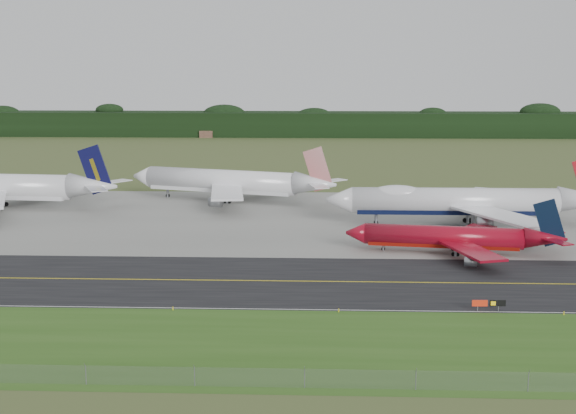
# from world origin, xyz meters

# --- Properties ---
(ground) EXTENTS (600.00, 600.00, 0.00)m
(ground) POSITION_xyz_m (0.00, 0.00, 0.00)
(ground) COLOR #414F25
(ground) RESTS_ON ground
(grass_verge) EXTENTS (400.00, 30.00, 0.01)m
(grass_verge) POSITION_xyz_m (0.00, -35.00, 0.01)
(grass_verge) COLOR #2B5017
(grass_verge) RESTS_ON ground
(taxiway) EXTENTS (400.00, 32.00, 0.02)m
(taxiway) POSITION_xyz_m (0.00, -4.00, 0.01)
(taxiway) COLOR black
(taxiway) RESTS_ON ground
(apron) EXTENTS (400.00, 78.00, 0.01)m
(apron) POSITION_xyz_m (0.00, 51.00, 0.01)
(apron) COLOR gray
(apron) RESTS_ON ground
(taxiway_centreline) EXTENTS (400.00, 0.40, 0.00)m
(taxiway_centreline) POSITION_xyz_m (0.00, -4.00, 0.03)
(taxiway_centreline) COLOR gold
(taxiway_centreline) RESTS_ON taxiway
(taxiway_edge_line) EXTENTS (400.00, 0.25, 0.00)m
(taxiway_edge_line) POSITION_xyz_m (0.00, -19.50, 0.03)
(taxiway_edge_line) COLOR silver
(taxiway_edge_line) RESTS_ON taxiway
(perimeter_fence) EXTENTS (320.00, 0.10, 320.00)m
(perimeter_fence) POSITION_xyz_m (0.00, -48.00, 1.10)
(perimeter_fence) COLOR slate
(perimeter_fence) RESTS_ON ground
(horizon_treeline) EXTENTS (700.00, 25.00, 12.00)m
(horizon_treeline) POSITION_xyz_m (0.00, 273.76, 5.47)
(horizon_treeline) COLOR black
(horizon_treeline) RESTS_ON ground
(jet_ba_747) EXTENTS (62.31, 51.81, 15.72)m
(jet_ba_747) POSITION_xyz_m (27.21, 44.08, 5.35)
(jet_ba_747) COLOR silver
(jet_ba_747) RESTS_ON ground
(jet_red_737) EXTENTS (40.57, 32.78, 10.96)m
(jet_red_737) POSITION_xyz_m (20.77, 16.81, 3.03)
(jet_red_737) COLOR maroon
(jet_red_737) RESTS_ON ground
(jet_star_tail) EXTENTS (56.06, 45.67, 15.12)m
(jet_star_tail) POSITION_xyz_m (-27.46, 74.01, 5.04)
(jet_star_tail) COLOR white
(jet_star_tail) RESTS_ON ground
(taxiway_sign) EXTENTS (4.80, 0.39, 1.60)m
(taxiway_sign) POSITION_xyz_m (19.71, -19.02, 1.13)
(taxiway_sign) COLOR slate
(taxiway_sign) RESTS_ON ground
(edge_marker_left) EXTENTS (0.16, 0.16, 0.50)m
(edge_marker_left) POSITION_xyz_m (-25.45, -20.50, 0.25)
(edge_marker_left) COLOR yellow
(edge_marker_left) RESTS_ON ground
(edge_marker_center) EXTENTS (0.16, 0.16, 0.50)m
(edge_marker_center) POSITION_xyz_m (-1.70, -20.50, 0.25)
(edge_marker_center) COLOR yellow
(edge_marker_center) RESTS_ON ground
(edge_marker_right) EXTENTS (0.16, 0.16, 0.50)m
(edge_marker_right) POSITION_xyz_m (29.93, -20.50, 0.25)
(edge_marker_right) COLOR yellow
(edge_marker_right) RESTS_ON ground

